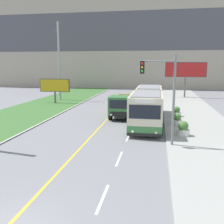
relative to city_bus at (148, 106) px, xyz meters
name	(u,v)px	position (x,y,z in m)	size (l,w,h in m)	color
lane_marking_centre	(32,210)	(-3.61, -15.94, -1.55)	(2.88, 140.00, 0.01)	gold
apartment_block_background	(138,36)	(-3.96, 37.31, 10.14)	(80.00, 8.04, 23.39)	#A89E8E
city_bus	(148,106)	(0.00, 0.00, 0.00)	(2.67, 12.15, 3.06)	beige
dump_truck	(123,106)	(-2.53, 1.60, -0.37)	(2.44, 6.69, 2.30)	black
car_distant	(152,92)	(-0.12, 20.60, -0.87)	(1.80, 4.30, 1.45)	silver
utility_pole_far	(59,61)	(-13.68, 13.33, 4.21)	(1.80, 0.28, 11.42)	#9E9E99
traffic_light_mast	(164,89)	(1.25, -7.05, 2.22)	(2.28, 0.32, 5.94)	slate
billboard_large	(186,71)	(5.20, 19.63, 2.77)	(6.47, 0.24, 5.66)	#59595B
billboard_small	(55,86)	(-13.21, 10.18, 0.81)	(4.25, 0.24, 3.35)	#59595B
planter_round_near	(183,129)	(2.82, -4.55, -1.00)	(0.95, 0.95, 1.09)	silver
planter_round_second	(177,119)	(2.64, -0.83, -1.04)	(0.87, 0.87, 0.99)	silver
planter_round_third	(176,112)	(2.83, 2.89, -1.03)	(0.88, 0.88, 1.02)	silver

